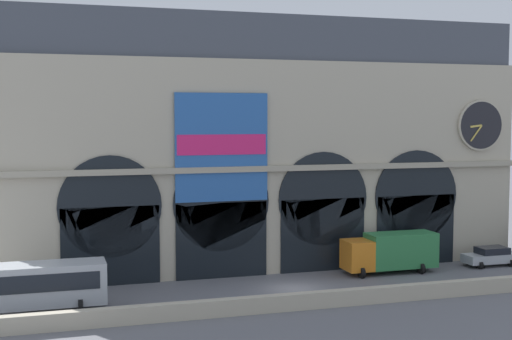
% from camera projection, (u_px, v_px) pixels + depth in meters
% --- Properties ---
extents(ground_plane, '(200.00, 200.00, 0.00)m').
position_uv_depth(ground_plane, '(295.00, 289.00, 48.86)').
color(ground_plane, slate).
extents(quay_parapet_wall, '(90.00, 0.70, 1.05)m').
position_uv_depth(quay_parapet_wall, '(321.00, 299.00, 44.19)').
color(quay_parapet_wall, '#B2A891').
rests_on(quay_parapet_wall, ground).
extents(station_building, '(43.00, 6.08, 20.18)m').
position_uv_depth(station_building, '(263.00, 146.00, 55.56)').
color(station_building, '#B2A891').
rests_on(station_building, ground).
extents(bus_west, '(11.00, 3.25, 3.10)m').
position_uv_depth(bus_west, '(15.00, 286.00, 42.48)').
color(bus_west, '#ADB2B7').
rests_on(bus_west, ground).
extents(box_truck_mideast, '(7.50, 2.91, 3.12)m').
position_uv_depth(box_truck_mideast, '(391.00, 251.00, 53.95)').
color(box_truck_mideast, orange).
rests_on(box_truck_mideast, ground).
extents(car_east, '(4.40, 2.22, 1.55)m').
position_uv_depth(car_east, '(490.00, 256.00, 56.53)').
color(car_east, '#ADB2B7').
rests_on(car_east, ground).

